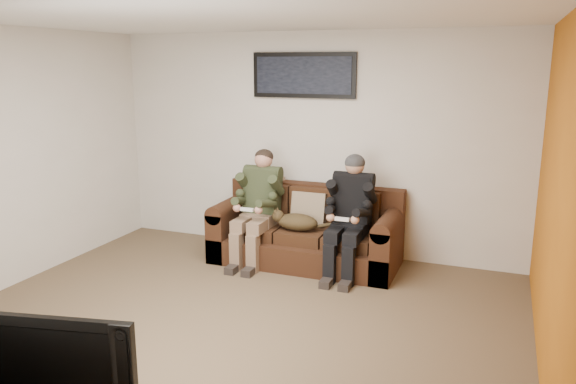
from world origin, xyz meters
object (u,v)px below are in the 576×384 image
at_px(sofa, 308,234).
at_px(cat, 296,221).
at_px(person_left, 258,200).
at_px(person_right, 350,209).
at_px(television, 52,360).
at_px(framed_poster, 304,75).

relative_size(sofa, cat, 3.18).
bearing_deg(person_left, cat, -4.54).
distance_m(person_right, television, 3.66).
bearing_deg(cat, person_left, 175.46).
xyz_separation_m(cat, framed_poster, (-0.13, 0.60, 1.58)).
bearing_deg(television, framed_poster, 79.20).
distance_m(framed_poster, television, 4.40).
distance_m(person_left, television, 3.62).
bearing_deg(person_left, framed_poster, 59.16).
xyz_separation_m(person_left, framed_poster, (0.34, 0.57, 1.39)).
height_order(person_left, person_right, person_right).
bearing_deg(framed_poster, television, -88.99).
relative_size(person_left, cat, 1.94).
xyz_separation_m(sofa, television, (-0.13, -3.77, 0.38)).
bearing_deg(person_right, framed_poster, 142.54).
height_order(cat, television, television).
bearing_deg(person_left, sofa, 17.99).
bearing_deg(cat, television, -90.96).
xyz_separation_m(person_right, cat, (-0.61, -0.04, -0.20)).
xyz_separation_m(sofa, person_left, (-0.54, -0.17, 0.39)).
bearing_deg(sofa, television, -91.92).
height_order(sofa, television, television).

